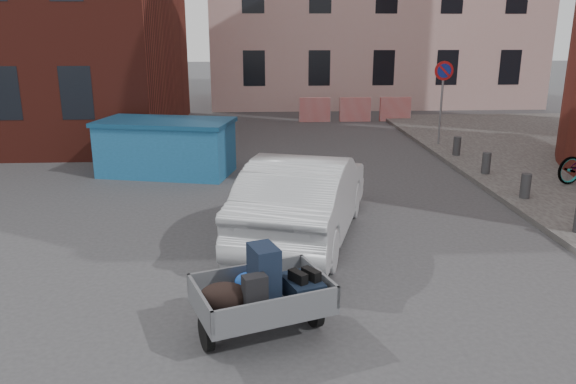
{
  "coord_description": "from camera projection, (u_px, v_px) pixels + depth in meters",
  "views": [
    {
      "loc": [
        0.05,
        -8.26,
        3.74
      ],
      "look_at": [
        0.57,
        0.79,
        1.1
      ],
      "focal_mm": 35.0,
      "sensor_mm": 36.0,
      "label": 1
    }
  ],
  "objects": [
    {
      "name": "ground",
      "position": [
        256.0,
        272.0,
        8.96
      ],
      "size": [
        120.0,
        120.0,
        0.0
      ],
      "primitive_type": "plane",
      "color": "#38383A",
      "rests_on": "ground"
    },
    {
      "name": "bollards",
      "position": [
        526.0,
        186.0,
        12.44
      ],
      "size": [
        0.22,
        9.02,
        0.55
      ],
      "color": "#3A3A3D",
      "rests_on": "sidewalk"
    },
    {
      "name": "trailer",
      "position": [
        261.0,
        293.0,
        6.92
      ],
      "size": [
        1.88,
        1.98,
        1.2
      ],
      "rotation": [
        0.0,
        0.0,
        0.35
      ],
      "color": "black",
      "rests_on": "ground"
    },
    {
      "name": "dumpster",
      "position": [
        166.0,
        147.0,
        14.86
      ],
      "size": [
        3.77,
        2.52,
        1.45
      ],
      "rotation": [
        0.0,
        0.0,
        -0.23
      ],
      "color": "#226BA4",
      "rests_on": "ground"
    },
    {
      "name": "barriers",
      "position": [
        355.0,
        109.0,
        23.43
      ],
      "size": [
        4.7,
        0.18,
        1.0
      ],
      "color": "red",
      "rests_on": "ground"
    },
    {
      "name": "silver_car",
      "position": [
        305.0,
        196.0,
        10.3
      ],
      "size": [
        2.99,
        5.07,
        1.58
      ],
      "primitive_type": "imported",
      "rotation": [
        0.0,
        0.0,
        2.85
      ],
      "color": "#AAADB2",
      "rests_on": "ground"
    },
    {
      "name": "no_parking_sign",
      "position": [
        443.0,
        85.0,
        17.82
      ],
      "size": [
        0.6,
        0.09,
        2.65
      ],
      "color": "gray",
      "rests_on": "sidewalk"
    }
  ]
}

